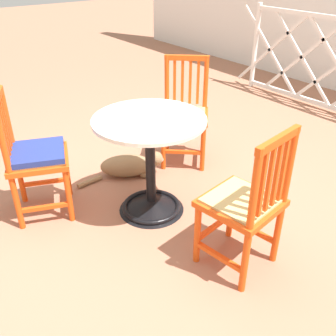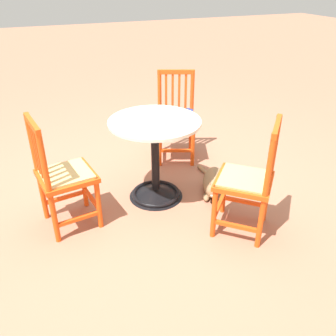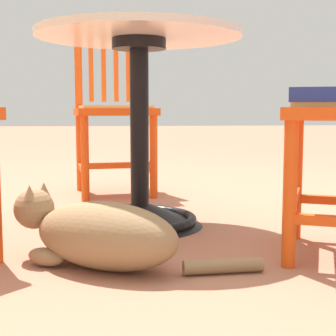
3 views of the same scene
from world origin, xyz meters
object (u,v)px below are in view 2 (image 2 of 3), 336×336
(cafe_table, at_px, (155,168))
(orange_chair_facing_out, at_px, (176,118))
(tabby_cat, at_px, (213,183))
(orange_chair_near_fence, at_px, (248,182))
(orange_chair_at_corner, at_px, (63,177))

(cafe_table, relative_size, orange_chair_facing_out, 0.83)
(tabby_cat, bearing_deg, orange_chair_near_fence, 86.00)
(cafe_table, relative_size, orange_chair_near_fence, 0.83)
(orange_chair_facing_out, bearing_deg, tabby_cat, 92.53)
(orange_chair_near_fence, height_order, orange_chair_at_corner, same)
(cafe_table, bearing_deg, orange_chair_facing_out, -126.32)
(cafe_table, bearing_deg, tabby_cat, 163.83)
(orange_chair_facing_out, bearing_deg, orange_chair_near_fence, 89.84)
(orange_chair_at_corner, bearing_deg, orange_chair_facing_out, -149.28)
(orange_chair_near_fence, bearing_deg, cafe_table, -56.16)
(orange_chair_at_corner, bearing_deg, orange_chair_near_fence, 154.72)
(orange_chair_near_fence, distance_m, orange_chair_facing_out, 1.34)
(orange_chair_facing_out, relative_size, orange_chair_at_corner, 1.00)
(cafe_table, xyz_separation_m, tabby_cat, (-0.50, 0.15, -0.19))
(orange_chair_at_corner, distance_m, tabby_cat, 1.33)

